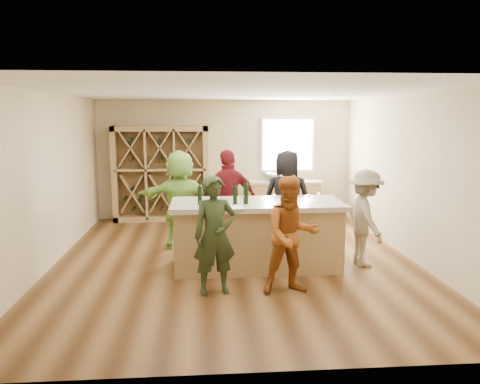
{
  "coord_description": "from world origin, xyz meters",
  "views": [
    {
      "loc": [
        -0.51,
        -7.61,
        2.43
      ],
      "look_at": [
        0.1,
        0.2,
        1.15
      ],
      "focal_mm": 35.0,
      "sensor_mm": 36.0,
      "label": 1
    }
  ],
  "objects": [
    {
      "name": "window_pane",
      "position": [
        1.5,
        3.44,
        1.75
      ],
      "size": [
        1.18,
        0.01,
        1.18
      ],
      "primitive_type": "cube",
      "color": "white",
      "rests_on": "wall_back"
    },
    {
      "name": "floor",
      "position": [
        0.0,
        0.0,
        -0.05
      ],
      "size": [
        6.0,
        7.0,
        0.1
      ],
      "primitive_type": "cube",
      "color": "brown",
      "rests_on": "ground"
    },
    {
      "name": "person_near_left",
      "position": [
        -0.37,
        -1.41,
        0.82
      ],
      "size": [
        0.67,
        0.55,
        1.64
      ],
      "primitive_type": "imported",
      "rotation": [
        0.0,
        0.0,
        0.21
      ],
      "color": "#263319",
      "rests_on": "floor"
    },
    {
      "name": "back_counter_base",
      "position": [
        1.4,
        3.2,
        0.43
      ],
      "size": [
        1.6,
        0.58,
        0.86
      ],
      "primitive_type": "cube",
      "color": "#9F7E4C",
      "rests_on": "floor"
    },
    {
      "name": "wine_glass_a",
      "position": [
        0.07,
        -0.81,
        1.16
      ],
      "size": [
        0.08,
        0.08,
        0.16
      ],
      "primitive_type": "cone",
      "rotation": [
        0.0,
        0.0,
        -0.4
      ],
      "color": "white",
      "rests_on": "tasting_counter_top"
    },
    {
      "name": "wine_glass_b",
      "position": [
        0.54,
        -0.8,
        1.17
      ],
      "size": [
        0.08,
        0.08,
        0.17
      ],
      "primitive_type": "cone",
      "rotation": [
        0.0,
        0.0,
        -0.17
      ],
      "color": "white",
      "rests_on": "tasting_counter_top"
    },
    {
      "name": "wall_back",
      "position": [
        0.0,
        3.55,
        1.4
      ],
      "size": [
        6.0,
        0.1,
        2.8
      ],
      "primitive_type": "cube",
      "color": "#C6B590",
      "rests_on": "ground"
    },
    {
      "name": "wall_front",
      "position": [
        0.0,
        -3.55,
        1.4
      ],
      "size": [
        6.0,
        0.1,
        2.8
      ],
      "primitive_type": "cube",
      "color": "#C6B590",
      "rests_on": "ground"
    },
    {
      "name": "wall_right",
      "position": [
        3.05,
        0.0,
        1.4
      ],
      "size": [
        0.1,
        7.0,
        2.8
      ],
      "primitive_type": "cube",
      "color": "#C6B590",
      "rests_on": "ground"
    },
    {
      "name": "ceiling",
      "position": [
        0.0,
        0.0,
        2.85
      ],
      "size": [
        6.0,
        7.0,
        0.1
      ],
      "primitive_type": "cube",
      "color": "white",
      "rests_on": "ground"
    },
    {
      "name": "wine_rack",
      "position": [
        -1.5,
        3.27,
        1.1
      ],
      "size": [
        2.2,
        0.45,
        2.2
      ],
      "primitive_type": "cube",
      "color": "#9F7E4C",
      "rests_on": "floor"
    },
    {
      "name": "wine_bottle_b",
      "position": [
        -0.34,
        -0.57,
        1.24
      ],
      "size": [
        0.09,
        0.09,
        0.32
      ],
      "primitive_type": "cylinder",
      "rotation": [
        0.0,
        0.0,
        -0.1
      ],
      "color": "black",
      "rests_on": "tasting_counter_top"
    },
    {
      "name": "sink",
      "position": [
        1.2,
        3.2,
        1.01
      ],
      "size": [
        0.54,
        0.54,
        0.19
      ],
      "primitive_type": "imported",
      "color": "silver",
      "rests_on": "back_counter_top"
    },
    {
      "name": "wall_left",
      "position": [
        -3.05,
        0.0,
        1.4
      ],
      "size": [
        0.1,
        7.0,
        2.8
      ],
      "primitive_type": "cube",
      "color": "#C6B590",
      "rests_on": "ground"
    },
    {
      "name": "tasting_menu_b",
      "position": [
        0.6,
        -0.78,
        1.08
      ],
      "size": [
        0.22,
        0.29,
        0.0
      ],
      "primitive_type": "cube",
      "rotation": [
        0.0,
        0.0,
        0.06
      ],
      "color": "white",
      "rests_on": "tasting_counter_top"
    },
    {
      "name": "wine_bottle_d",
      "position": [
        -0.04,
        -0.57,
        1.22
      ],
      "size": [
        0.08,
        0.08,
        0.27
      ],
      "primitive_type": "cylinder",
      "rotation": [
        0.0,
        0.0,
        -0.19
      ],
      "color": "black",
      "rests_on": "tasting_counter_top"
    },
    {
      "name": "tasting_counter_top",
      "position": [
        0.33,
        -0.35,
        1.04
      ],
      "size": [
        2.72,
        1.12,
        0.08
      ],
      "primitive_type": "cube",
      "color": "#B1A491",
      "rests_on": "tasting_counter_base"
    },
    {
      "name": "tasting_menu_c",
      "position": [
        1.19,
        -0.71,
        1.08
      ],
      "size": [
        0.3,
        0.34,
        0.0
      ],
      "primitive_type": "cube",
      "rotation": [
        0.0,
        0.0,
        -0.4
      ],
      "color": "white",
      "rests_on": "tasting_counter_top"
    },
    {
      "name": "tasting_menu_a",
      "position": [
        -0.03,
        -0.77,
        1.08
      ],
      "size": [
        0.29,
        0.36,
        0.0
      ],
      "primitive_type": "cube",
      "rotation": [
        0.0,
        0.0,
        0.18
      ],
      "color": "white",
      "rests_on": "tasting_counter_top"
    },
    {
      "name": "wine_glass_e",
      "position": [
        1.25,
        -0.63,
        1.17
      ],
      "size": [
        0.08,
        0.08,
        0.19
      ],
      "primitive_type": "cone",
      "rotation": [
        0.0,
        0.0,
        0.09
      ],
      "color": "white",
      "rests_on": "tasting_counter_top"
    },
    {
      "name": "person_far_right",
      "position": [
        1.02,
        0.8,
        0.91
      ],
      "size": [
        0.98,
        0.73,
        1.81
      ],
      "primitive_type": "imported",
      "rotation": [
        0.0,
        0.0,
        2.95
      ],
      "color": "black",
      "rests_on": "floor"
    },
    {
      "name": "window_frame",
      "position": [
        1.5,
        3.47,
        1.75
      ],
      "size": [
        1.3,
        0.06,
        1.3
      ],
      "primitive_type": "cube",
      "color": "white",
      "rests_on": "wall_back"
    },
    {
      "name": "faucet",
      "position": [
        1.2,
        3.38,
        1.07
      ],
      "size": [
        0.02,
        0.02,
        0.3
      ],
      "primitive_type": "cylinder",
      "color": "silver",
      "rests_on": "back_counter_top"
    },
    {
      "name": "person_near_right",
      "position": [
        0.68,
        -1.47,
        0.81
      ],
      "size": [
        0.83,
        0.52,
        1.63
      ],
      "primitive_type": "imported",
      "rotation": [
        0.0,
        0.0,
        0.11
      ],
      "color": "#994C19",
      "rests_on": "floor"
    },
    {
      "name": "person_far_left",
      "position": [
        -0.94,
        0.89,
        0.91
      ],
      "size": [
        1.76,
        0.83,
        1.82
      ],
      "primitive_type": "imported",
      "rotation": [
        0.0,
        0.0,
        3.01
      ],
      "color": "#8CC64C",
      "rests_on": "floor"
    },
    {
      "name": "wine_bottle_a",
      "position": [
        -0.58,
        -0.51,
        1.22
      ],
      "size": [
        0.09,
        0.09,
        0.28
      ],
      "primitive_type": "cylinder",
      "rotation": [
        0.0,
        0.0,
        -0.41
      ],
      "color": "black",
      "rests_on": "tasting_counter_top"
    },
    {
      "name": "back_counter_top",
      "position": [
        1.4,
        3.2,
        0.89
      ],
      "size": [
        1.7,
        0.62,
        0.06
      ],
      "primitive_type": "cube",
      "color": "#B1A491",
      "rests_on": "back_counter_base"
    },
    {
      "name": "person_far_mid",
      "position": [
        -0.07,
        0.68,
        0.92
      ],
      "size": [
        1.2,
        0.87,
        1.84
      ],
      "primitive_type": "imported",
      "rotation": [
        0.0,
        0.0,
        3.47
      ],
      "color": "#590F14",
      "rests_on": "floor"
    },
    {
      "name": "wine_glass_d",
      "position": [
        0.77,
        -0.5,
        1.16
      ],
      "size": [
        0.08,
        0.08,
        0.17
      ],
      "primitive_type": "cone",
      "rotation": [
        0.0,
        0.0,
        -0.38
      ],
      "color": "white",
      "rests_on": "tasting_counter_top"
    },
    {
      "name": "person_server",
      "position": [
        2.09,
        -0.38,
        0.79
      ],
      "size": [
        0.56,
        1.06,
        1.58
      ],
      "primitive_type": "imported",
      "rotation": [
        0.0,
        0.0,
        1.65
      ],
      "color": "gray",
      "rests_on": "floor"
    },
    {
      "name": "wine_bottle_e",
      "position": [
        0.14,
        -0.53,
        1.24
      ],
      "size": [
        0.08,
        0.08,
        0.31
      ],
      "primitive_type": "cylinder",
      "rotation": [
        0.0,
        0.0,
        0.0
      ],
      "color": "black",
      "rests_on": "tasting_counter_top"
    },
    {
      "name": "tasting_counter_base",
      "position": [
        0.33,
        -0.35,
        0.5
      ],
      "size": [
        2.6,
        1.0,
        1.0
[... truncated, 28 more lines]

